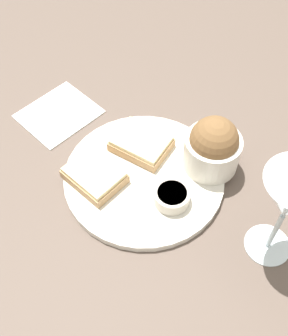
{
  "coord_description": "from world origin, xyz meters",
  "views": [
    {
      "loc": [
        0.32,
        -0.28,
        0.62
      ],
      "look_at": [
        0.0,
        0.0,
        0.03
      ],
      "focal_mm": 45.0,
      "sensor_mm": 36.0,
      "label": 1
    }
  ],
  "objects_px": {
    "sauce_ramekin": "(171,197)",
    "napkin": "(59,113)",
    "cheese_toast_near": "(94,175)",
    "salad_bowl": "(213,147)",
    "cheese_toast_far": "(141,143)"
  },
  "relations": [
    {
      "from": "salad_bowl",
      "to": "sauce_ramekin",
      "type": "relative_size",
      "value": 1.76
    },
    {
      "from": "cheese_toast_near",
      "to": "napkin",
      "type": "xyz_separation_m",
      "value": [
        -0.18,
        0.04,
        -0.02
      ]
    },
    {
      "from": "cheese_toast_near",
      "to": "cheese_toast_far",
      "type": "xyz_separation_m",
      "value": [
        -0.0,
        0.11,
        -0.0
      ]
    },
    {
      "from": "sauce_ramekin",
      "to": "napkin",
      "type": "xyz_separation_m",
      "value": [
        -0.3,
        -0.02,
        -0.03
      ]
    },
    {
      "from": "cheese_toast_far",
      "to": "sauce_ramekin",
      "type": "bearing_deg",
      "value": -17.8
    },
    {
      "from": "sauce_ramekin",
      "to": "cheese_toast_near",
      "type": "relative_size",
      "value": 0.57
    },
    {
      "from": "sauce_ramekin",
      "to": "napkin",
      "type": "distance_m",
      "value": 0.3
    },
    {
      "from": "cheese_toast_far",
      "to": "napkin",
      "type": "height_order",
      "value": "cheese_toast_far"
    },
    {
      "from": "cheese_toast_near",
      "to": "cheese_toast_far",
      "type": "height_order",
      "value": "same"
    },
    {
      "from": "salad_bowl",
      "to": "sauce_ramekin",
      "type": "height_order",
      "value": "salad_bowl"
    },
    {
      "from": "salad_bowl",
      "to": "napkin",
      "type": "height_order",
      "value": "salad_bowl"
    },
    {
      "from": "cheese_toast_near",
      "to": "napkin",
      "type": "bearing_deg",
      "value": 166.37
    },
    {
      "from": "napkin",
      "to": "cheese_toast_far",
      "type": "bearing_deg",
      "value": 19.02
    },
    {
      "from": "salad_bowl",
      "to": "cheese_toast_far",
      "type": "relative_size",
      "value": 0.89
    },
    {
      "from": "salad_bowl",
      "to": "napkin",
      "type": "relative_size",
      "value": 0.7
    }
  ]
}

